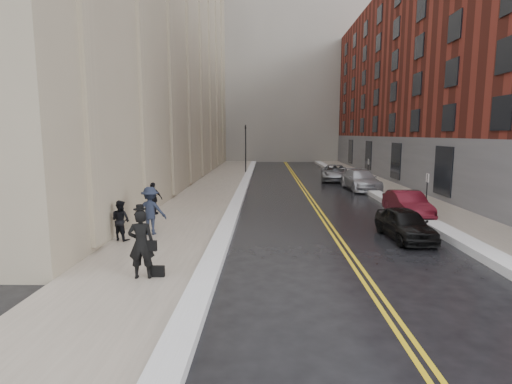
{
  "coord_description": "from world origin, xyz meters",
  "views": [
    {
      "loc": [
        -0.47,
        -12.68,
        4.26
      ],
      "look_at": [
        -0.91,
        5.49,
        1.6
      ],
      "focal_mm": 28.0,
      "sensor_mm": 36.0,
      "label": 1
    }
  ],
  "objects_px": {
    "car_silver_far": "(335,173)",
    "pedestrian_b": "(151,211)",
    "pedestrian_c": "(154,198)",
    "car_maroon": "(407,204)",
    "car_black": "(405,224)",
    "car_silver_near": "(360,180)",
    "pedestrian_a": "(121,220)",
    "pedestrian_main": "(141,244)"
  },
  "relations": [
    {
      "from": "pedestrian_b",
      "to": "pedestrian_c",
      "type": "relative_size",
      "value": 1.19
    },
    {
      "from": "car_silver_far",
      "to": "pedestrian_b",
      "type": "relative_size",
      "value": 2.65
    },
    {
      "from": "pedestrian_main",
      "to": "car_silver_far",
      "type": "bearing_deg",
      "value": -116.9
    },
    {
      "from": "pedestrian_a",
      "to": "pedestrian_b",
      "type": "bearing_deg",
      "value": -109.02
    },
    {
      "from": "car_black",
      "to": "pedestrian_a",
      "type": "distance_m",
      "value": 11.33
    },
    {
      "from": "car_silver_far",
      "to": "pedestrian_c",
      "type": "distance_m",
      "value": 20.33
    },
    {
      "from": "pedestrian_c",
      "to": "car_silver_far",
      "type": "bearing_deg",
      "value": -113.68
    },
    {
      "from": "car_silver_far",
      "to": "pedestrian_a",
      "type": "bearing_deg",
      "value": -111.98
    },
    {
      "from": "pedestrian_main",
      "to": "car_silver_near",
      "type": "bearing_deg",
      "value": -124.61
    },
    {
      "from": "pedestrian_main",
      "to": "pedestrian_b",
      "type": "distance_m",
      "value": 5.15
    },
    {
      "from": "car_silver_near",
      "to": "car_black",
      "type": "bearing_deg",
      "value": -100.45
    },
    {
      "from": "car_silver_near",
      "to": "pedestrian_b",
      "type": "xyz_separation_m",
      "value": [
        -11.98,
        -14.55,
        0.38
      ]
    },
    {
      "from": "pedestrian_b",
      "to": "pedestrian_a",
      "type": "bearing_deg",
      "value": 47.84
    },
    {
      "from": "car_maroon",
      "to": "car_black",
      "type": "bearing_deg",
      "value": -110.62
    },
    {
      "from": "pedestrian_a",
      "to": "car_black",
      "type": "bearing_deg",
      "value": -150.26
    },
    {
      "from": "car_maroon",
      "to": "pedestrian_c",
      "type": "distance_m",
      "value": 13.01
    },
    {
      "from": "car_silver_near",
      "to": "pedestrian_a",
      "type": "distance_m",
      "value": 20.15
    },
    {
      "from": "pedestrian_main",
      "to": "pedestrian_a",
      "type": "relative_size",
      "value": 1.28
    },
    {
      "from": "car_silver_near",
      "to": "car_silver_far",
      "type": "xyz_separation_m",
      "value": [
        -0.94,
        5.86,
        -0.03
      ]
    },
    {
      "from": "car_black",
      "to": "car_silver_near",
      "type": "bearing_deg",
      "value": 79.9
    },
    {
      "from": "car_silver_near",
      "to": "pedestrian_a",
      "type": "bearing_deg",
      "value": -133.91
    },
    {
      "from": "car_maroon",
      "to": "pedestrian_main",
      "type": "relative_size",
      "value": 2.04
    },
    {
      "from": "car_silver_near",
      "to": "car_silver_far",
      "type": "relative_size",
      "value": 1.0
    },
    {
      "from": "pedestrian_main",
      "to": "pedestrian_b",
      "type": "xyz_separation_m",
      "value": [
        -1.18,
        5.01,
        -0.02
      ]
    },
    {
      "from": "pedestrian_a",
      "to": "pedestrian_c",
      "type": "height_order",
      "value": "pedestrian_c"
    },
    {
      "from": "car_black",
      "to": "car_maroon",
      "type": "height_order",
      "value": "car_maroon"
    },
    {
      "from": "pedestrian_b",
      "to": "car_black",
      "type": "bearing_deg",
      "value": -178.15
    },
    {
      "from": "car_maroon",
      "to": "pedestrian_a",
      "type": "distance_m",
      "value": 13.93
    },
    {
      "from": "car_maroon",
      "to": "car_silver_far",
      "type": "xyz_separation_m",
      "value": [
        -0.94,
        16.06,
        0.05
      ]
    },
    {
      "from": "car_silver_near",
      "to": "pedestrian_c",
      "type": "height_order",
      "value": "pedestrian_c"
    },
    {
      "from": "pedestrian_a",
      "to": "car_maroon",
      "type": "bearing_deg",
      "value": -132.92
    },
    {
      "from": "car_maroon",
      "to": "car_silver_far",
      "type": "distance_m",
      "value": 16.09
    },
    {
      "from": "car_black",
      "to": "car_silver_far",
      "type": "distance_m",
      "value": 20.38
    },
    {
      "from": "car_black",
      "to": "pedestrian_main",
      "type": "xyz_separation_m",
      "value": [
        -9.21,
        -5.05,
        0.52
      ]
    },
    {
      "from": "car_maroon",
      "to": "car_silver_near",
      "type": "distance_m",
      "value": 10.2
    },
    {
      "from": "car_silver_far",
      "to": "car_black",
      "type": "bearing_deg",
      "value": -84.61
    },
    {
      "from": "pedestrian_a",
      "to": "car_silver_far",
      "type": "bearing_deg",
      "value": -94.46
    },
    {
      "from": "car_silver_near",
      "to": "pedestrian_a",
      "type": "relative_size",
      "value": 3.34
    },
    {
      "from": "car_maroon",
      "to": "car_silver_far",
      "type": "relative_size",
      "value": 0.78
    },
    {
      "from": "pedestrian_c",
      "to": "car_maroon",
      "type": "bearing_deg",
      "value": -165.98
    },
    {
      "from": "pedestrian_main",
      "to": "pedestrian_a",
      "type": "xyz_separation_m",
      "value": [
        -2.08,
        4.07,
        -0.22
      ]
    },
    {
      "from": "car_maroon",
      "to": "pedestrian_b",
      "type": "bearing_deg",
      "value": -160.29
    }
  ]
}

